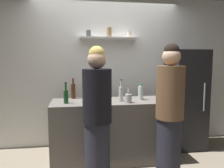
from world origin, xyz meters
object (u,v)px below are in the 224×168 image
(wine_bottle_green_glass, at_px, (66,96))
(water_bottle_plastic, at_px, (141,93))
(refrigerator, at_px, (185,99))
(wine_bottle_pale_glass, at_px, (121,93))
(wine_bottle_amber_glass, at_px, (73,91))
(person_blonde, at_px, (97,119))
(baking_pan, at_px, (97,98))
(utensil_holder, at_px, (128,98))
(person_brown_jacket, at_px, (170,115))
(wine_bottle_dark_glass, at_px, (85,96))

(wine_bottle_green_glass, xyz_separation_m, water_bottle_plastic, (1.11, 0.10, 0.00))
(water_bottle_plastic, bearing_deg, refrigerator, 19.55)
(wine_bottle_pale_glass, distance_m, wine_bottle_amber_glass, 0.77)
(wine_bottle_pale_glass, xyz_separation_m, person_blonde, (-0.41, -0.61, -0.20))
(baking_pan, xyz_separation_m, water_bottle_plastic, (0.66, -0.14, 0.08))
(wine_bottle_pale_glass, distance_m, person_blonde, 0.76)
(wine_bottle_green_glass, relative_size, person_blonde, 0.18)
(utensil_holder, xyz_separation_m, person_brown_jacket, (0.40, -0.52, -0.12))
(utensil_holder, height_order, wine_bottle_pale_glass, wine_bottle_pale_glass)
(wine_bottle_green_glass, height_order, wine_bottle_pale_glass, wine_bottle_pale_glass)
(person_blonde, bearing_deg, wine_bottle_dark_glass, -178.78)
(person_blonde, bearing_deg, wine_bottle_green_glass, -159.20)
(wine_bottle_green_glass, bearing_deg, person_blonde, -56.66)
(baking_pan, bearing_deg, water_bottle_plastic, -11.95)
(utensil_holder, bearing_deg, baking_pan, 140.75)
(utensil_holder, relative_size, water_bottle_plastic, 0.90)
(wine_bottle_dark_glass, relative_size, wine_bottle_pale_glass, 0.91)
(wine_bottle_amber_glass, xyz_separation_m, person_brown_jacket, (1.17, -0.98, -0.18))
(baking_pan, distance_m, wine_bottle_amber_glass, 0.39)
(wine_bottle_pale_glass, distance_m, water_bottle_plastic, 0.33)
(person_blonde, bearing_deg, person_brown_jacket, 75.18)
(wine_bottle_pale_glass, height_order, person_brown_jacket, person_brown_jacket)
(refrigerator, xyz_separation_m, wine_bottle_dark_glass, (-1.75, -0.50, 0.19))
(wine_bottle_pale_glass, xyz_separation_m, person_brown_jacket, (0.48, -0.65, -0.17))
(utensil_holder, relative_size, wine_bottle_green_glass, 0.73)
(wine_bottle_amber_glass, bearing_deg, baking_pan, -19.40)
(person_brown_jacket, bearing_deg, wine_bottle_amber_glass, 14.21)
(baking_pan, bearing_deg, wine_bottle_green_glass, -151.91)
(person_blonde, bearing_deg, wine_bottle_pale_glass, 133.76)
(water_bottle_plastic, bearing_deg, wine_bottle_pale_glass, -167.21)
(baking_pan, distance_m, wine_bottle_pale_glass, 0.41)
(refrigerator, bearing_deg, wine_bottle_dark_glass, -163.91)
(person_brown_jacket, bearing_deg, refrigerator, -71.28)
(wine_bottle_dark_glass, xyz_separation_m, wine_bottle_pale_glass, (0.53, 0.11, 0.01))
(wine_bottle_dark_glass, xyz_separation_m, person_blonde, (0.12, -0.50, -0.19))
(wine_bottle_pale_glass, bearing_deg, wine_bottle_green_glass, -177.94)
(utensil_holder, distance_m, wine_bottle_pale_glass, 0.16)
(refrigerator, height_order, wine_bottle_amber_glass, refrigerator)
(baking_pan, relative_size, person_brown_jacket, 0.20)
(wine_bottle_green_glass, bearing_deg, utensil_holder, -6.64)
(person_blonde, xyz_separation_m, person_brown_jacket, (0.88, -0.04, 0.02))
(wine_bottle_dark_glass, relative_size, person_blonde, 0.18)
(refrigerator, relative_size, utensil_holder, 7.73)
(baking_pan, relative_size, wine_bottle_green_glass, 1.14)
(wine_bottle_pale_glass, relative_size, wine_bottle_amber_glass, 1.02)
(utensil_holder, xyz_separation_m, person_blonde, (-0.49, -0.48, -0.14))
(wine_bottle_pale_glass, height_order, person_blonde, person_blonde)
(wine_bottle_green_glass, bearing_deg, wine_bottle_dark_glass, -17.88)
(refrigerator, bearing_deg, utensil_holder, -155.37)
(refrigerator, relative_size, person_brown_jacket, 0.97)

